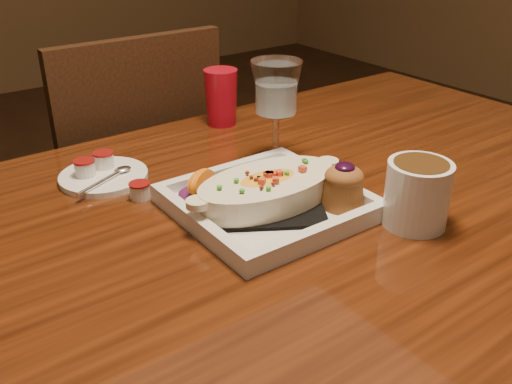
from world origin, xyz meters
TOP-DOWN VIEW (x-y plane):
  - table at (0.00, 0.00)m, footprint 1.50×0.90m
  - chair_far at (-0.00, 0.63)m, footprint 0.42×0.42m
  - plate at (-0.03, -0.00)m, footprint 0.27×0.27m
  - coffee_mug at (0.12, -0.16)m, footprint 0.13×0.10m
  - goblet at (0.09, 0.15)m, footprint 0.09×0.09m
  - saucer at (-0.20, 0.27)m, footprint 0.15×0.15m
  - creamer_loose at (-0.18, 0.16)m, footprint 0.03×0.03m
  - red_tumbler at (0.12, 0.37)m, footprint 0.07×0.07m

SIDE VIEW (x-z plane):
  - chair_far at x=0.00m, z-range 0.04..0.97m
  - table at x=0.00m, z-range 0.28..1.03m
  - saucer at x=-0.20m, z-range 0.71..0.81m
  - creamer_loose at x=-0.18m, z-range 0.75..0.78m
  - plate at x=-0.03m, z-range 0.74..0.82m
  - coffee_mug at x=0.12m, z-range 0.75..0.85m
  - red_tumbler at x=0.12m, z-range 0.75..0.87m
  - goblet at x=0.09m, z-range 0.79..0.98m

